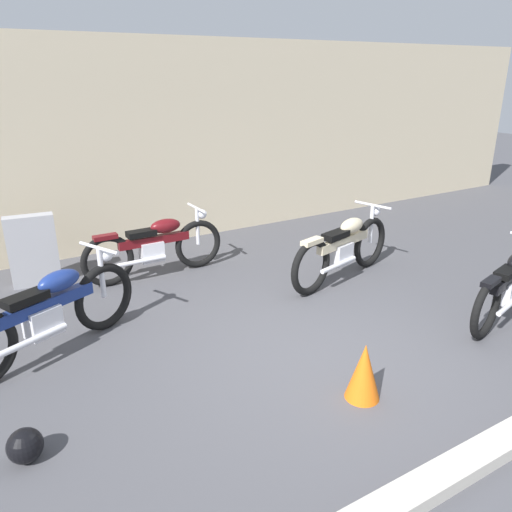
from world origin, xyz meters
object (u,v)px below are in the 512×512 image
(traffic_cone, at_px, (364,371))
(motorcycle_black, at_px, (509,285))
(motorcycle_cream, at_px, (344,248))
(stone_marker, at_px, (33,251))
(helmet, at_px, (25,446))
(motorcycle_maroon, at_px, (156,246))
(motorcycle_blue, at_px, (48,313))

(traffic_cone, relative_size, motorcycle_black, 0.28)
(traffic_cone, xyz_separation_m, motorcycle_black, (2.56, 0.31, 0.16))
(motorcycle_cream, bearing_deg, stone_marker, 136.87)
(traffic_cone, bearing_deg, stone_marker, 116.22)
(helmet, height_order, traffic_cone, traffic_cone)
(helmet, xyz_separation_m, traffic_cone, (2.76, -0.73, 0.14))
(stone_marker, height_order, motorcycle_black, stone_marker)
(helmet, distance_m, motorcycle_black, 5.34)
(motorcycle_maroon, bearing_deg, motorcycle_cream, -34.02)
(helmet, relative_size, motorcycle_black, 0.14)
(motorcycle_cream, xyz_separation_m, motorcycle_blue, (-3.95, -0.01, 0.01))
(motorcycle_blue, xyz_separation_m, motorcycle_maroon, (1.71, 1.49, -0.03))
(traffic_cone, distance_m, motorcycle_blue, 3.21)
(helmet, distance_m, motorcycle_blue, 1.63)
(stone_marker, xyz_separation_m, motorcycle_maroon, (1.56, -0.57, -0.04))
(stone_marker, height_order, motorcycle_blue, motorcycle_blue)
(stone_marker, distance_m, motorcycle_cream, 4.31)
(helmet, bearing_deg, motorcycle_cream, 19.11)
(traffic_cone, xyz_separation_m, motorcycle_cream, (1.66, 2.26, 0.20))
(motorcycle_black, bearing_deg, motorcycle_maroon, 117.83)
(stone_marker, height_order, motorcycle_maroon, stone_marker)
(traffic_cone, bearing_deg, motorcycle_blue, 135.44)
(motorcycle_blue, bearing_deg, helmet, -131.66)
(stone_marker, bearing_deg, motorcycle_cream, -28.45)
(motorcycle_cream, distance_m, motorcycle_blue, 3.95)
(stone_marker, xyz_separation_m, motorcycle_blue, (-0.16, -2.07, -0.02))
(stone_marker, bearing_deg, motorcycle_maroon, -20.24)
(traffic_cone, xyz_separation_m, motorcycle_maroon, (-0.57, 3.74, 0.18))
(motorcycle_black, bearing_deg, traffic_cone, 172.34)
(helmet, xyz_separation_m, motorcycle_maroon, (2.19, 3.01, 0.32))
(motorcycle_black, bearing_deg, motorcycle_blue, 143.66)
(helmet, relative_size, motorcycle_cream, 0.13)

